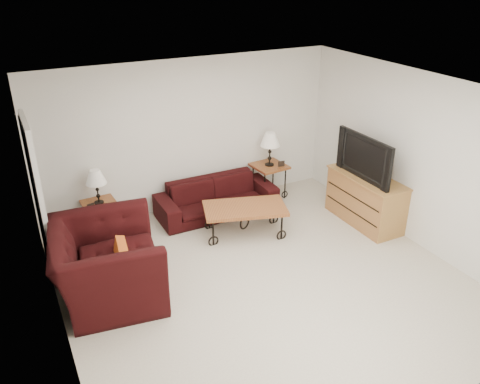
{
  "coord_description": "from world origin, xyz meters",
  "views": [
    {
      "loc": [
        -2.71,
        -4.61,
        3.84
      ],
      "look_at": [
        0.0,
        0.7,
        1.0
      ],
      "focal_mm": 36.6,
      "sensor_mm": 36.0,
      "label": 1
    }
  ],
  "objects_px": {
    "coffee_table": "(245,220)",
    "backpack": "(260,206)",
    "side_table_left": "(101,218)",
    "tv_stand": "(365,199)",
    "lamp_right": "(270,149)",
    "armchair": "(107,263)",
    "sofa": "(217,197)",
    "lamp_left": "(97,187)",
    "television": "(370,156)",
    "side_table_right": "(269,181)"
  },
  "relations": [
    {
      "from": "side_table_left",
      "to": "lamp_right",
      "type": "bearing_deg",
      "value": 0.0
    },
    {
      "from": "side_table_right",
      "to": "television",
      "type": "bearing_deg",
      "value": -60.2
    },
    {
      "from": "coffee_table",
      "to": "armchair",
      "type": "height_order",
      "value": "armchair"
    },
    {
      "from": "side_table_left",
      "to": "lamp_right",
      "type": "xyz_separation_m",
      "value": [
        2.96,
        0.0,
        0.63
      ]
    },
    {
      "from": "lamp_left",
      "to": "lamp_right",
      "type": "xyz_separation_m",
      "value": [
        2.96,
        0.0,
        0.1
      ]
    },
    {
      "from": "sofa",
      "to": "tv_stand",
      "type": "height_order",
      "value": "tv_stand"
    },
    {
      "from": "tv_stand",
      "to": "television",
      "type": "relative_size",
      "value": 1.12
    },
    {
      "from": "coffee_table",
      "to": "television",
      "type": "height_order",
      "value": "television"
    },
    {
      "from": "backpack",
      "to": "television",
      "type": "bearing_deg",
      "value": -11.31
    },
    {
      "from": "side_table_right",
      "to": "armchair",
      "type": "height_order",
      "value": "armchair"
    },
    {
      "from": "lamp_left",
      "to": "side_table_right",
      "type": "bearing_deg",
      "value": 0.0
    },
    {
      "from": "side_table_left",
      "to": "backpack",
      "type": "bearing_deg",
      "value": -14.67
    },
    {
      "from": "side_table_left",
      "to": "tv_stand",
      "type": "distance_m",
      "value": 4.14
    },
    {
      "from": "lamp_right",
      "to": "backpack",
      "type": "height_order",
      "value": "lamp_right"
    },
    {
      "from": "side_table_right",
      "to": "lamp_right",
      "type": "relative_size",
      "value": 1.0
    },
    {
      "from": "side_table_left",
      "to": "lamp_left",
      "type": "bearing_deg",
      "value": 0.0
    },
    {
      "from": "side_table_left",
      "to": "backpack",
      "type": "relative_size",
      "value": 1.31
    },
    {
      "from": "side_table_right",
      "to": "lamp_left",
      "type": "height_order",
      "value": "lamp_left"
    },
    {
      "from": "side_table_left",
      "to": "armchair",
      "type": "relative_size",
      "value": 0.37
    },
    {
      "from": "television",
      "to": "side_table_left",
      "type": "bearing_deg",
      "value": -111.63
    },
    {
      "from": "sofa",
      "to": "lamp_left",
      "type": "relative_size",
      "value": 3.71
    },
    {
      "from": "side_table_left",
      "to": "armchair",
      "type": "bearing_deg",
      "value": -99.25
    },
    {
      "from": "sofa",
      "to": "television",
      "type": "xyz_separation_m",
      "value": [
        1.97,
        -1.34,
        0.84
      ]
    },
    {
      "from": "side_table_left",
      "to": "television",
      "type": "height_order",
      "value": "television"
    },
    {
      "from": "side_table_left",
      "to": "backpack",
      "type": "xyz_separation_m",
      "value": [
        2.43,
        -0.64,
        -0.06
      ]
    },
    {
      "from": "sofa",
      "to": "television",
      "type": "bearing_deg",
      "value": -34.18
    },
    {
      "from": "side_table_left",
      "to": "lamp_right",
      "type": "distance_m",
      "value": 3.02
    },
    {
      "from": "coffee_table",
      "to": "armchair",
      "type": "distance_m",
      "value": 2.31
    },
    {
      "from": "lamp_left",
      "to": "television",
      "type": "height_order",
      "value": "television"
    },
    {
      "from": "lamp_right",
      "to": "coffee_table",
      "type": "xyz_separation_m",
      "value": [
        -1.0,
        -0.99,
        -0.66
      ]
    },
    {
      "from": "side_table_left",
      "to": "tv_stand",
      "type": "height_order",
      "value": "tv_stand"
    },
    {
      "from": "coffee_table",
      "to": "armchair",
      "type": "xyz_separation_m",
      "value": [
        -2.22,
        -0.59,
        0.24
      ]
    },
    {
      "from": "sofa",
      "to": "coffee_table",
      "type": "bearing_deg",
      "value": -82.92
    },
    {
      "from": "coffee_table",
      "to": "backpack",
      "type": "height_order",
      "value": "coffee_table"
    },
    {
      "from": "backpack",
      "to": "lamp_right",
      "type": "bearing_deg",
      "value": 71.27
    },
    {
      "from": "sofa",
      "to": "backpack",
      "type": "distance_m",
      "value": 0.74
    },
    {
      "from": "side_table_left",
      "to": "sofa",
      "type": "bearing_deg",
      "value": -5.54
    },
    {
      "from": "lamp_right",
      "to": "armchair",
      "type": "distance_m",
      "value": 3.61
    },
    {
      "from": "tv_stand",
      "to": "coffee_table",
      "type": "bearing_deg",
      "value": 164.45
    },
    {
      "from": "television",
      "to": "backpack",
      "type": "distance_m",
      "value": 1.89
    },
    {
      "from": "lamp_left",
      "to": "tv_stand",
      "type": "bearing_deg",
      "value": -21.53
    },
    {
      "from": "lamp_right",
      "to": "backpack",
      "type": "bearing_deg",
      "value": -129.67
    },
    {
      "from": "side_table_right",
      "to": "lamp_right",
      "type": "bearing_deg",
      "value": 0.0
    },
    {
      "from": "sofa",
      "to": "coffee_table",
      "type": "height_order",
      "value": "sofa"
    },
    {
      "from": "side_table_right",
      "to": "lamp_left",
      "type": "bearing_deg",
      "value": 180.0
    },
    {
      "from": "side_table_right",
      "to": "television",
      "type": "distance_m",
      "value": 1.94
    },
    {
      "from": "backpack",
      "to": "tv_stand",
      "type": "bearing_deg",
      "value": -10.94
    },
    {
      "from": "coffee_table",
      "to": "television",
      "type": "relative_size",
      "value": 1.05
    },
    {
      "from": "side_table_right",
      "to": "television",
      "type": "xyz_separation_m",
      "value": [
        0.87,
        -1.52,
        0.83
      ]
    },
    {
      "from": "sofa",
      "to": "backpack",
      "type": "bearing_deg",
      "value": -38.53
    }
  ]
}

